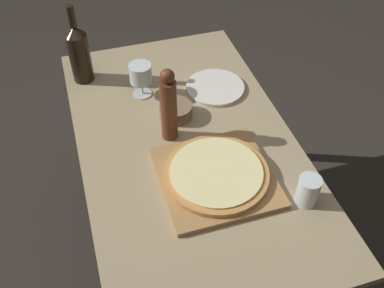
% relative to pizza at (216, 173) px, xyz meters
% --- Properties ---
extents(ground_plane, '(12.00, 12.00, 0.00)m').
position_rel_pizza_xyz_m(ground_plane, '(-0.04, 0.19, -0.77)').
color(ground_plane, '#2D2823').
extents(dining_table, '(0.75, 1.31, 0.74)m').
position_rel_pizza_xyz_m(dining_table, '(-0.04, 0.19, -0.14)').
color(dining_table, '#9E8966').
rests_on(dining_table, ground_plane).
extents(cutting_board, '(0.36, 0.36, 0.02)m').
position_rel_pizza_xyz_m(cutting_board, '(-0.00, 0.00, -0.02)').
color(cutting_board, '#A87A47').
rests_on(cutting_board, dining_table).
extents(pizza, '(0.34, 0.34, 0.02)m').
position_rel_pizza_xyz_m(pizza, '(0.00, 0.00, 0.00)').
color(pizza, '#C68947').
rests_on(pizza, cutting_board).
extents(wine_bottle, '(0.08, 0.08, 0.32)m').
position_rel_pizza_xyz_m(wine_bottle, '(-0.34, 0.67, 0.10)').
color(wine_bottle, black).
rests_on(wine_bottle, dining_table).
extents(pepper_mill, '(0.06, 0.06, 0.29)m').
position_rel_pizza_xyz_m(pepper_mill, '(-0.09, 0.24, 0.11)').
color(pepper_mill, '#5B2D19').
rests_on(pepper_mill, dining_table).
extents(wine_glass, '(0.09, 0.09, 0.14)m').
position_rel_pizza_xyz_m(wine_glass, '(-0.13, 0.50, 0.07)').
color(wine_glass, silver).
rests_on(wine_glass, dining_table).
extents(small_bowl, '(0.12, 0.12, 0.05)m').
position_rel_pizza_xyz_m(small_bowl, '(-0.04, 0.33, -0.00)').
color(small_bowl, '#84664C').
rests_on(small_bowl, dining_table).
extents(drinking_tumbler, '(0.07, 0.07, 0.10)m').
position_rel_pizza_xyz_m(drinking_tumbler, '(0.24, -0.16, 0.02)').
color(drinking_tumbler, silver).
rests_on(drinking_tumbler, dining_table).
extents(dinner_plate, '(0.23, 0.23, 0.01)m').
position_rel_pizza_xyz_m(dinner_plate, '(0.15, 0.45, -0.02)').
color(dinner_plate, silver).
rests_on(dinner_plate, dining_table).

